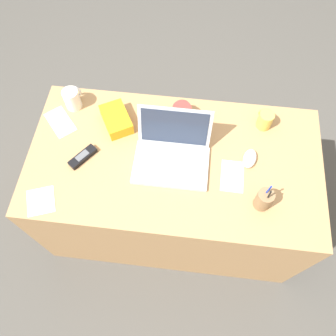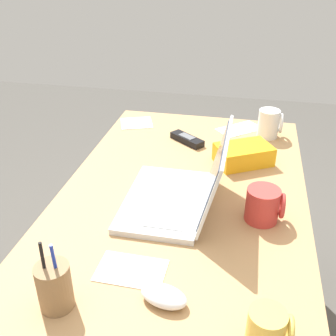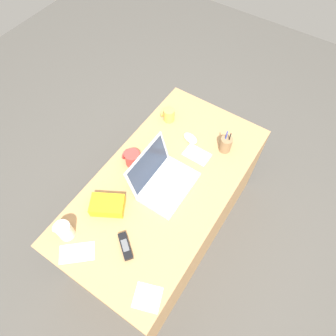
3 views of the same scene
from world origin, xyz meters
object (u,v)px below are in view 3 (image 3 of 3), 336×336
coffee_mug_spare (64,230)px  laptop (163,180)px  coffee_mug_tall (132,158)px  snack_bag (107,205)px  coffee_mug_white (169,115)px  pen_holder (226,144)px  computer_mouse (190,138)px  cordless_phone (125,246)px

coffee_mug_spare → laptop: bearing=-25.3°
coffee_mug_tall → snack_bag: bearing=-168.1°
laptop → coffee_mug_spare: 0.59m
coffee_mug_tall → coffee_mug_white: bearing=1.3°
coffee_mug_white → coffee_mug_spare: coffee_mug_spare is taller
coffee_mug_tall → coffee_mug_spare: coffee_mug_spare is taller
laptop → snack_bag: laptop is taller
snack_bag → coffee_mug_white: bearing=6.0°
laptop → pen_holder: 0.45m
laptop → coffee_mug_spare: laptop is taller
coffee_mug_white → coffee_mug_spare: size_ratio=0.83×
computer_mouse → cordless_phone: size_ratio=0.74×
coffee_mug_white → pen_holder: pen_holder is taller
coffee_mug_tall → pen_holder: (0.39, -0.42, 0.01)m
laptop → coffee_mug_tall: bearing=84.6°
computer_mouse → snack_bag: (-0.65, 0.13, 0.02)m
coffee_mug_spare → cordless_phone: 0.32m
snack_bag → computer_mouse: bearing=-11.6°
laptop → snack_bag: size_ratio=1.90×
cordless_phone → computer_mouse: bearing=5.9°
coffee_mug_tall → coffee_mug_spare: size_ratio=0.94×
coffee_mug_white → laptop: bearing=-150.6°
laptop → coffee_mug_white: 0.49m
laptop → coffee_mug_white: size_ratio=3.84×
laptop → coffee_mug_white: laptop is taller
cordless_phone → snack_bag: snack_bag is taller
coffee_mug_white → cordless_phone: (-0.84, -0.29, -0.03)m
laptop → coffee_mug_tall: laptop is taller
cordless_phone → coffee_mug_spare: bearing=110.9°
coffee_mug_white → coffee_mug_tall: bearing=-178.7°
computer_mouse → snack_bag: snack_bag is taller
cordless_phone → snack_bag: 0.25m
computer_mouse → coffee_mug_tall: coffee_mug_tall is taller
laptop → coffee_mug_spare: bearing=154.7°
coffee_mug_spare → cordless_phone: size_ratio=0.77×
computer_mouse → coffee_mug_tall: size_ratio=1.01×
laptop → computer_mouse: 0.36m
cordless_phone → pen_holder: pen_holder is taller
computer_mouse → pen_holder: pen_holder is taller
coffee_mug_spare → cordless_phone: (0.11, -0.30, -0.04)m
coffee_mug_tall → cordless_phone: size_ratio=0.73×
computer_mouse → cordless_phone: bearing=-160.3°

